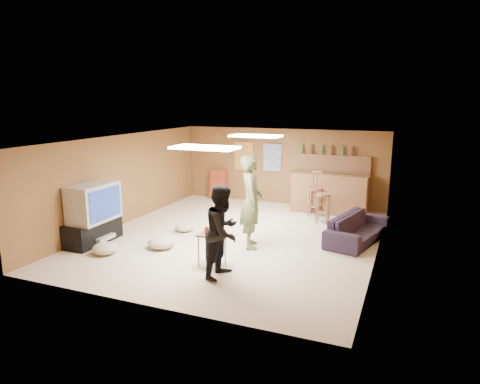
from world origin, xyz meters
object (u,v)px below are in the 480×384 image
at_px(sofa, 358,229).
at_px(tv_body, 93,202).
at_px(bar_counter, 329,193).
at_px(person_black, 223,231).
at_px(person_olive, 251,201).
at_px(tray_table, 212,250).

bearing_deg(sofa, tv_body, 127.73).
xyz_separation_m(tv_body, bar_counter, (4.15, 4.45, -0.35)).
relative_size(tv_body, sofa, 0.56).
distance_m(tv_body, bar_counter, 6.09).
bearing_deg(tv_body, person_black, -9.63).
xyz_separation_m(tv_body, person_olive, (3.16, 1.04, 0.08)).
distance_m(tv_body, sofa, 5.69).
bearing_deg(person_black, tray_table, 53.90).
relative_size(tv_body, bar_counter, 0.55).
distance_m(person_olive, person_black, 1.60).
height_order(person_olive, sofa, person_olive).
relative_size(bar_counter, sofa, 1.01).
distance_m(person_olive, tray_table, 1.45).
height_order(person_black, tray_table, person_black).
bearing_deg(sofa, tray_table, 150.86).
height_order(bar_counter, sofa, bar_counter).
bearing_deg(person_olive, tv_body, 84.72).
relative_size(person_black, tray_table, 2.64).
distance_m(bar_counter, tray_table, 4.84).
bearing_deg(bar_counter, tray_table, -105.41).
height_order(tv_body, tray_table, tv_body).
relative_size(tv_body, tray_table, 1.79).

